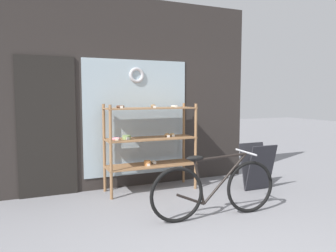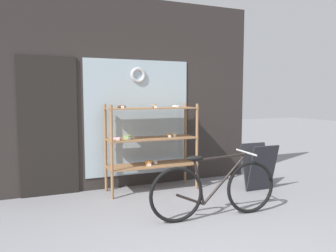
% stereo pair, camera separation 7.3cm
% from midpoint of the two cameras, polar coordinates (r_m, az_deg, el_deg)
% --- Properties ---
extents(storefront_facade, '(4.55, 0.13, 3.10)m').
position_cam_midpoint_polar(storefront_facade, '(5.42, -8.48, 5.20)').
color(storefront_facade, '#2D2826').
rests_on(storefront_facade, ground_plane).
extents(display_case, '(1.44, 0.48, 1.39)m').
position_cam_midpoint_polar(display_case, '(5.21, -3.59, -2.29)').
color(display_case, '#8E6642').
rests_on(display_case, ground_plane).
extents(bicycle, '(1.70, 0.46, 0.81)m').
position_cam_midpoint_polar(bicycle, '(4.18, 7.62, -10.78)').
color(bicycle, black).
rests_on(bicycle, ground_plane).
extents(sandwich_board, '(0.47, 0.38, 0.74)m').
position_cam_midpoint_polar(sandwich_board, '(5.49, 14.93, -6.86)').
color(sandwich_board, '#232328').
rests_on(sandwich_board, ground_plane).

